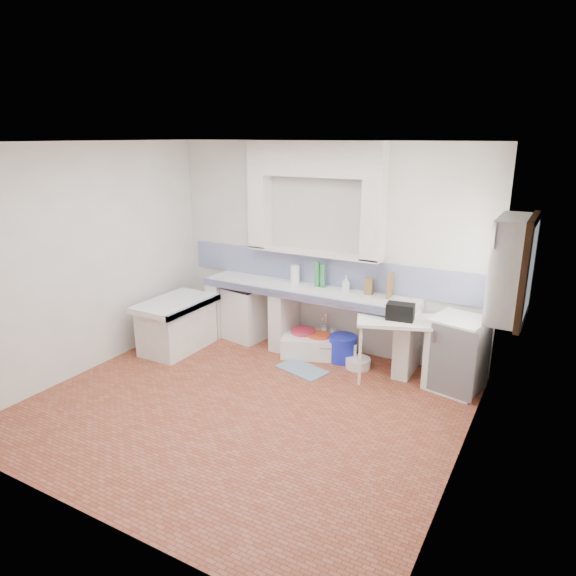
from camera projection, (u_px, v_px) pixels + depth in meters
The scene contains 36 objects.
floor at pixel (244, 406), 5.65m from camera, with size 4.50×4.50×0.00m, color #9D4F38.
ceiling at pixel (237, 142), 4.86m from camera, with size 4.50×4.50×0.00m, color white.
wall_back at pixel (324, 248), 6.93m from camera, with size 4.50×4.50×0.00m, color white.
wall_front at pixel (79, 354), 3.58m from camera, with size 4.50×4.50×0.00m, color white.
wall_left at pixel (88, 259), 6.30m from camera, with size 4.50×4.50×0.00m, color white.
wall_right at pixel (469, 321), 4.21m from camera, with size 4.50×4.50×0.00m, color white.
alcove_mass at pixel (315, 159), 6.54m from camera, with size 1.90×0.25×0.45m, color white.
window_frame at pixel (512, 268), 5.07m from camera, with size 0.35×0.86×1.06m, color #322010.
lace_valance at pixel (501, 229), 5.03m from camera, with size 0.01×0.84×0.24m, color white.
counter_slab at pixel (307, 291), 6.88m from camera, with size 3.00×0.60×0.08m, color white.
counter_lip at pixel (297, 297), 6.65m from camera, with size 3.00×0.04×0.10m, color navy.
counter_pier_left at pixel (223, 307), 7.66m from camera, with size 0.20×0.55×0.82m, color white.
counter_pier_mid at pixel (284, 318), 7.17m from camera, with size 0.20×0.55×0.82m, color white.
counter_pier_right at pixel (407, 342), 6.36m from camera, with size 0.20×0.55×0.82m, color white.
peninsula_top at pixel (176, 303), 7.01m from camera, with size 0.70×1.10×0.08m, color white.
peninsula_base at pixel (177, 327), 7.11m from camera, with size 0.60×1.00×0.62m, color white.
peninsula_lip at pixel (195, 307), 6.86m from camera, with size 0.04×1.10×0.10m, color navy.
backsplash at pixel (323, 270), 7.00m from camera, with size 4.27×0.03×0.40m, color navy.
stove at pixel (246, 313), 7.48m from camera, with size 0.54×0.52×0.76m, color white.
sink at pixel (320, 346), 6.97m from camera, with size 1.00×0.54×0.24m, color white.
side_table at pixel (395, 350), 6.18m from camera, with size 0.94×0.52×0.04m, color white.
fridge at pixel (457, 354), 5.95m from camera, with size 0.56×0.56×0.87m, color white.
bucket_red at pixel (303, 340), 7.06m from camera, with size 0.34×0.34×0.32m, color #C92940.
bucket_orange at pixel (319, 344), 6.96m from camera, with size 0.32×0.32×0.30m, color #EB5023.
bucket_blue at pixel (343, 348), 6.77m from camera, with size 0.37×0.37×0.34m, color #1B2ACB.
basin_white at pixel (358, 363), 6.59m from camera, with size 0.32×0.32×0.12m, color white.
water_bottle_a at pixel (324, 338), 7.11m from camera, with size 0.09×0.09×0.34m, color silver.
water_bottle_b at pixel (333, 340), 7.05m from camera, with size 0.09×0.09×0.34m, color silver.
black_bag at pixel (400, 312), 6.02m from camera, with size 0.32×0.18×0.20m, color black.
green_bottle_a at pixel (317, 274), 6.91m from camera, with size 0.07×0.07×0.34m, color #317F48.
green_bottle_b at pixel (323, 276), 6.88m from camera, with size 0.07×0.07×0.32m, color #317F48.
knife_block at pixel (369, 286), 6.59m from camera, with size 0.10×0.08×0.21m, color olive.
cutting_board at pixel (390, 286), 6.44m from camera, with size 0.02×0.23×0.31m, color olive.
paper_towel at pixel (295, 274), 7.08m from camera, with size 0.13×0.13×0.25m, color white.
soap_bottle at pixel (346, 283), 6.73m from camera, with size 0.09×0.09×0.20m, color white.
rug at pixel (302, 369), 6.54m from camera, with size 0.63×0.36×0.01m, color #39658E.
Camera 1 is at (2.88, -4.18, 2.86)m, focal length 32.10 mm.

